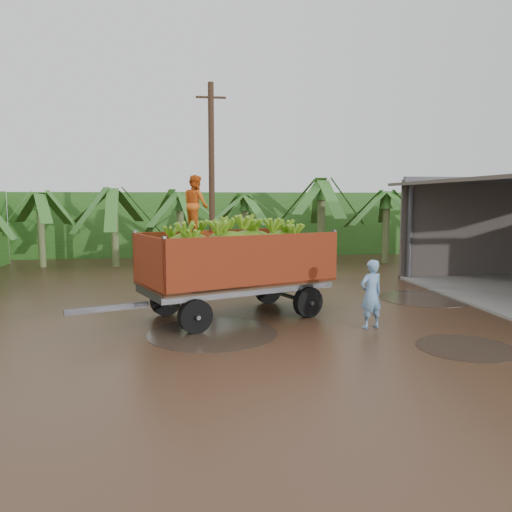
% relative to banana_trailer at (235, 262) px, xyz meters
% --- Properties ---
extents(ground, '(100.00, 100.00, 0.00)m').
position_rel_banana_trailer_xyz_m(ground, '(2.23, -0.13, -1.51)').
color(ground, black).
rests_on(ground, ground).
extents(hedge_north, '(22.00, 3.00, 3.60)m').
position_rel_banana_trailer_xyz_m(hedge_north, '(0.23, 15.87, 0.29)').
color(hedge_north, '#2D661E').
rests_on(hedge_north, ground).
extents(banana_trailer, '(6.95, 4.15, 3.85)m').
position_rel_banana_trailer_xyz_m(banana_trailer, '(0.00, 0.00, 0.00)').
color(banana_trailer, '#BA381A').
rests_on(banana_trailer, ground).
extents(man_blue, '(0.72, 0.58, 1.73)m').
position_rel_banana_trailer_xyz_m(man_blue, '(3.25, -1.67, -0.65)').
color(man_blue, '#72A2D0').
rests_on(man_blue, ground).
extents(utility_pole, '(1.20, 0.24, 7.82)m').
position_rel_banana_trailer_xyz_m(utility_pole, '(-0.33, 6.94, 2.45)').
color(utility_pole, '#47301E').
rests_on(utility_pole, ground).
extents(banana_plants, '(24.45, 21.02, 4.32)m').
position_rel_banana_trailer_xyz_m(banana_plants, '(-2.76, 6.79, 0.38)').
color(banana_plants, '#2D661E').
rests_on(banana_plants, ground).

